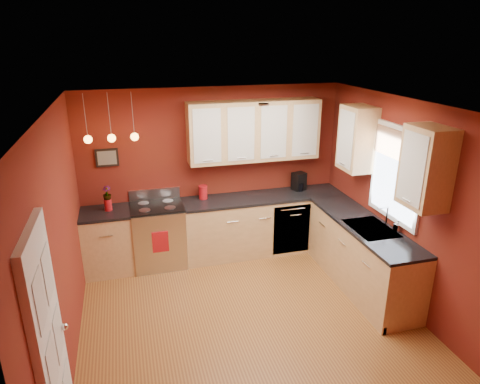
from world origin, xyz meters
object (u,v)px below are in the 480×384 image
object	(u,v)px
red_canister	(203,192)
gas_range	(159,235)
coffee_maker	(299,182)
sink	(371,230)
soap_pump	(397,226)

from	to	relation	value
red_canister	gas_range	bearing A→B (deg)	-169.67
gas_range	coffee_maker	world-z (taller)	coffee_maker
gas_range	sink	world-z (taller)	sink
red_canister	soap_pump	world-z (taller)	red_canister
gas_range	sink	distance (m)	3.05
sink	red_canister	size ratio (longest dim) A/B	3.35
gas_range	sink	size ratio (longest dim) A/B	1.59
gas_range	coffee_maker	size ratio (longest dim) A/B	3.90
sink	coffee_maker	world-z (taller)	coffee_maker
gas_range	red_canister	xyz separation A→B (m)	(0.72, 0.13, 0.56)
gas_range	coffee_maker	xyz separation A→B (m)	(2.29, 0.12, 0.59)
red_canister	soap_pump	size ratio (longest dim) A/B	1.27
gas_range	sink	xyz separation A→B (m)	(2.62, -1.50, 0.43)
gas_range	coffee_maker	bearing A→B (deg)	3.03
gas_range	red_canister	distance (m)	0.92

